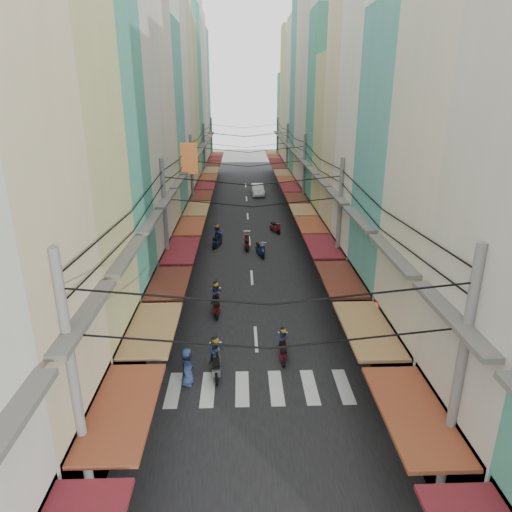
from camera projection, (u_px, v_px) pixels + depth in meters
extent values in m
plane|color=slate|center=(255.00, 320.00, 24.41)|extent=(160.00, 160.00, 0.00)
cube|color=black|center=(248.00, 222.00, 43.23)|extent=(10.00, 80.00, 0.02)
cube|color=gray|center=(179.00, 222.00, 43.02)|extent=(3.00, 80.00, 0.06)
cube|color=gray|center=(316.00, 221.00, 43.44)|extent=(3.00, 80.00, 0.06)
cube|color=silver|center=(174.00, 390.00, 18.64)|extent=(0.55, 2.40, 0.01)
cube|color=silver|center=(208.00, 389.00, 18.68)|extent=(0.55, 2.40, 0.01)
cube|color=silver|center=(242.00, 388.00, 18.73)|extent=(0.55, 2.40, 0.01)
cube|color=silver|center=(276.00, 388.00, 18.77)|extent=(0.55, 2.40, 0.01)
cube|color=silver|center=(310.00, 387.00, 18.82)|extent=(0.55, 2.40, 0.01)
cube|color=silver|center=(344.00, 386.00, 18.86)|extent=(0.55, 2.40, 0.01)
cube|color=black|center=(76.00, 450.00, 13.36)|extent=(1.20, 4.53, 3.20)
cube|color=brown|center=(122.00, 409.00, 12.94)|extent=(1.80, 4.34, 0.12)
cube|color=#595651|center=(86.00, 314.00, 11.91)|extent=(0.50, 4.24, 0.15)
cube|color=tan|center=(27.00, 203.00, 15.60)|extent=(6.00, 4.70, 15.81)
cube|color=black|center=(116.00, 361.00, 17.79)|extent=(1.20, 4.52, 3.20)
cube|color=olive|center=(152.00, 329.00, 17.37)|extent=(1.80, 4.33, 0.12)
cube|color=#595651|center=(128.00, 255.00, 16.34)|extent=(0.50, 4.23, 0.15)
cube|color=teal|center=(67.00, 139.00, 19.26)|extent=(6.00, 4.30, 19.25)
cube|color=black|center=(140.00, 310.00, 22.03)|extent=(1.20, 4.13, 3.20)
cube|color=#542318|center=(169.00, 283.00, 21.61)|extent=(1.80, 3.96, 0.12)
cube|color=#595651|center=(151.00, 222.00, 20.58)|extent=(0.50, 3.87, 0.15)
cube|color=#BCB7AC|center=(97.00, 114.00, 23.42)|extent=(6.00, 5.14, 20.93)
cube|color=black|center=(157.00, 273.00, 26.47)|extent=(1.20, 4.94, 3.20)
cube|color=maroon|center=(181.00, 250.00, 26.05)|extent=(1.80, 4.73, 0.12)
cube|color=#595651|center=(166.00, 199.00, 25.03)|extent=(0.50, 4.63, 0.15)
cube|color=beige|center=(124.00, 140.00, 28.76)|extent=(6.00, 4.95, 17.43)
cube|color=black|center=(169.00, 246.00, 31.23)|extent=(1.20, 4.75, 3.20)
cube|color=brown|center=(190.00, 226.00, 30.80)|extent=(1.80, 4.56, 0.12)
cube|color=#595651|center=(178.00, 182.00, 29.78)|extent=(0.50, 4.46, 0.15)
cube|color=teal|center=(141.00, 141.00, 33.63)|extent=(6.00, 4.99, 16.32)
cube|color=black|center=(179.00, 226.00, 35.91)|extent=(1.20, 4.80, 3.20)
cube|color=olive|center=(197.00, 209.00, 35.49)|extent=(1.80, 4.60, 0.12)
cube|color=#595651|center=(186.00, 170.00, 34.46)|extent=(0.50, 4.50, 0.15)
cube|color=silver|center=(149.00, 94.00, 37.07)|extent=(6.00, 4.65, 22.87)
cube|color=black|center=(185.00, 211.00, 40.45)|extent=(1.20, 4.46, 3.20)
cube|color=#542318|center=(202.00, 196.00, 40.03)|extent=(1.80, 4.27, 0.12)
cube|color=#595651|center=(193.00, 161.00, 39.00)|extent=(0.50, 4.18, 0.15)
cube|color=beige|center=(160.00, 107.00, 41.94)|extent=(6.00, 4.89, 20.58)
cube|color=black|center=(191.00, 200.00, 44.94)|extent=(1.20, 4.70, 3.20)
cube|color=maroon|center=(205.00, 185.00, 44.52)|extent=(1.80, 4.50, 0.12)
cube|color=#595651|center=(197.00, 154.00, 43.49)|extent=(0.50, 4.40, 0.15)
cube|color=tan|center=(168.00, 117.00, 46.74)|extent=(6.00, 4.52, 18.44)
cube|color=black|center=(195.00, 190.00, 49.37)|extent=(1.20, 4.34, 3.20)
cube|color=brown|center=(209.00, 177.00, 48.95)|extent=(1.80, 4.16, 0.12)
cube|color=#595651|center=(201.00, 149.00, 47.92)|extent=(0.50, 4.07, 0.15)
cube|color=teal|center=(174.00, 105.00, 50.94)|extent=(6.00, 5.20, 20.63)
cube|color=black|center=(199.00, 182.00, 53.94)|extent=(1.20, 4.99, 3.20)
cube|color=olive|center=(211.00, 170.00, 53.52)|extent=(1.80, 4.78, 0.12)
cube|color=#595651|center=(205.00, 144.00, 52.49)|extent=(0.50, 4.68, 0.15)
cube|color=#BCB7AC|center=(179.00, 90.00, 55.20)|extent=(6.00, 4.94, 23.70)
cube|color=black|center=(202.00, 175.00, 58.71)|extent=(1.20, 4.74, 3.20)
cube|color=#542318|center=(214.00, 164.00, 58.29)|extent=(1.80, 4.55, 0.12)
cube|color=#595651|center=(208.00, 140.00, 57.26)|extent=(0.50, 4.45, 0.15)
cube|color=beige|center=(184.00, 101.00, 60.29)|extent=(6.00, 4.96, 21.12)
cube|color=black|center=(205.00, 169.00, 63.37)|extent=(1.20, 4.76, 3.20)
cube|color=maroon|center=(215.00, 159.00, 62.95)|extent=(1.80, 4.56, 0.12)
cube|color=#595651|center=(210.00, 136.00, 61.92)|extent=(0.50, 4.46, 0.15)
cube|color=teal|center=(188.00, 105.00, 65.20)|extent=(6.00, 5.04, 19.90)
cube|color=black|center=(207.00, 164.00, 68.08)|extent=(1.20, 4.84, 3.20)
cube|color=brown|center=(217.00, 154.00, 67.66)|extent=(1.80, 4.64, 0.12)
cube|color=#595651|center=(212.00, 133.00, 66.63)|extent=(0.50, 4.54, 0.15)
cube|color=brown|center=(189.00, 158.00, 33.22)|extent=(1.20, 0.40, 2.20)
cube|color=black|center=(458.00, 451.00, 13.32)|extent=(1.20, 4.54, 3.20)
cube|color=brown|center=(413.00, 412.00, 12.80)|extent=(1.80, 4.35, 0.12)
cube|color=#595651|center=(451.00, 316.00, 11.81)|extent=(0.50, 4.25, 0.15)
cube|color=beige|center=(507.00, 102.00, 14.74)|extent=(6.00, 4.97, 22.38)
cube|color=black|center=(402.00, 360.00, 17.88)|extent=(1.20, 4.78, 3.20)
cube|color=olive|center=(367.00, 329.00, 17.36)|extent=(1.80, 4.58, 0.12)
cube|color=#595651|center=(392.00, 254.00, 16.38)|extent=(0.50, 4.48, 0.15)
cube|color=teal|center=(432.00, 185.00, 20.68)|extent=(6.00, 5.03, 15.08)
cube|color=black|center=(368.00, 304.00, 22.59)|extent=(1.20, 4.83, 3.20)
cube|color=#542318|center=(340.00, 279.00, 22.08)|extent=(1.80, 4.63, 0.12)
cube|color=#595651|center=(358.00, 218.00, 21.09)|extent=(0.50, 4.53, 0.15)
cube|color=silver|center=(403.00, 106.00, 24.20)|extent=(6.00, 4.79, 21.66)
cube|color=black|center=(346.00, 268.00, 27.22)|extent=(1.20, 4.60, 3.20)
cube|color=maroon|center=(323.00, 247.00, 26.70)|extent=(1.80, 4.41, 0.12)
cube|color=#595651|center=(337.00, 196.00, 25.71)|extent=(0.50, 4.31, 0.15)
cube|color=beige|center=(377.00, 112.00, 28.74)|extent=(6.00, 4.52, 20.74)
cube|color=black|center=(332.00, 244.00, 31.60)|extent=(1.20, 4.34, 3.20)
cube|color=brown|center=(311.00, 225.00, 31.08)|extent=(1.80, 4.16, 0.12)
cube|color=#595651|center=(323.00, 181.00, 30.10)|extent=(0.50, 4.07, 0.15)
cube|color=tan|center=(357.00, 156.00, 33.92)|extent=(6.00, 4.12, 14.13)
cube|color=black|center=(321.00, 227.00, 35.67)|extent=(1.20, 3.96, 3.20)
cube|color=olive|center=(303.00, 210.00, 35.16)|extent=(1.80, 3.79, 0.12)
cube|color=#595651|center=(313.00, 171.00, 34.17)|extent=(0.50, 3.71, 0.15)
cube|color=teal|center=(346.00, 128.00, 37.34)|extent=(6.00, 4.40, 17.68)
cube|color=black|center=(313.00, 214.00, 39.69)|extent=(1.20, 4.23, 3.20)
cube|color=#542318|center=(296.00, 198.00, 39.17)|extent=(1.80, 4.05, 0.12)
cube|color=#595651|center=(305.00, 163.00, 38.18)|extent=(0.50, 3.96, 0.15)
cube|color=#BCB7AC|center=(336.00, 96.00, 40.77)|extent=(6.00, 4.64, 22.59)
cube|color=black|center=(306.00, 202.00, 43.94)|extent=(1.20, 4.45, 3.20)
cube|color=maroon|center=(291.00, 188.00, 43.43)|extent=(1.80, 4.26, 0.12)
cube|color=#595651|center=(298.00, 156.00, 42.44)|extent=(0.50, 4.17, 0.15)
cube|color=beige|center=(327.00, 103.00, 45.06)|extent=(6.00, 4.00, 21.25)
cube|color=black|center=(300.00, 193.00, 48.01)|extent=(1.20, 3.84, 3.20)
cube|color=brown|center=(286.00, 180.00, 47.49)|extent=(1.80, 3.68, 0.12)
cube|color=#595651|center=(293.00, 150.00, 46.51)|extent=(0.50, 3.60, 0.15)
cube|color=teal|center=(320.00, 97.00, 49.12)|extent=(6.00, 5.01, 22.33)
cube|color=black|center=(295.00, 185.00, 52.25)|extent=(1.20, 4.81, 3.20)
cube|color=olive|center=(282.00, 173.00, 51.73)|extent=(1.80, 4.61, 0.12)
cube|color=#595651|center=(289.00, 146.00, 50.75)|extent=(0.50, 4.51, 0.15)
cube|color=silver|center=(312.00, 108.00, 54.27)|extent=(6.00, 5.00, 19.71)
cube|color=black|center=(291.00, 177.00, 56.96)|extent=(1.20, 4.80, 3.20)
cube|color=#542318|center=(279.00, 166.00, 56.44)|extent=(1.80, 4.60, 0.12)
cube|color=#595651|center=(285.00, 141.00, 55.46)|extent=(0.50, 4.50, 0.15)
cube|color=beige|center=(307.00, 118.00, 59.13)|extent=(6.00, 4.32, 16.86)
cube|color=black|center=(287.00, 171.00, 61.35)|extent=(1.20, 4.15, 3.20)
cube|color=maroon|center=(276.00, 161.00, 60.83)|extent=(1.80, 3.97, 0.12)
cube|color=#595651|center=(281.00, 138.00, 59.85)|extent=(0.50, 3.89, 0.15)
cube|color=tan|center=(303.00, 105.00, 62.69)|extent=(6.00, 4.33, 19.96)
cube|color=black|center=(284.00, 167.00, 65.42)|extent=(1.20, 4.16, 3.20)
cube|color=brown|center=(274.00, 157.00, 64.90)|extent=(1.80, 3.99, 0.12)
cube|color=#595651|center=(279.00, 135.00, 63.92)|extent=(0.50, 3.90, 0.15)
cube|color=teal|center=(298.00, 124.00, 67.96)|extent=(6.00, 4.88, 14.34)
cube|color=black|center=(281.00, 162.00, 69.76)|extent=(1.20, 4.68, 3.20)
cube|color=olive|center=(272.00, 153.00, 69.24)|extent=(1.80, 4.49, 0.12)
cube|color=#595651|center=(276.00, 132.00, 68.25)|extent=(0.50, 4.39, 0.15)
cylinder|color=slate|center=(77.00, 400.00, 11.58)|extent=(0.26, 0.26, 8.20)
cylinder|color=slate|center=(456.00, 392.00, 11.89)|extent=(0.26, 0.26, 8.20)
cylinder|color=slate|center=(166.00, 232.00, 25.70)|extent=(0.26, 0.26, 8.20)
cylinder|color=slate|center=(339.00, 230.00, 26.01)|extent=(0.26, 0.26, 8.20)
cylinder|color=slate|center=(192.00, 183.00, 39.82)|extent=(0.26, 0.26, 8.20)
cylinder|color=slate|center=(304.00, 182.00, 40.14)|extent=(0.26, 0.26, 8.20)
cylinder|color=slate|center=(205.00, 160.00, 53.95)|extent=(0.26, 0.26, 8.20)
cylinder|color=slate|center=(287.00, 159.00, 54.26)|extent=(0.26, 0.26, 8.20)
cylinder|color=slate|center=(212.00, 146.00, 68.07)|extent=(0.26, 0.26, 8.20)
cylinder|color=slate|center=(277.00, 146.00, 68.38)|extent=(0.26, 0.26, 8.20)
imported|color=white|center=(258.00, 195.00, 54.56)|extent=(4.76, 2.05, 1.65)
imported|color=black|center=(364.00, 315.00, 24.96)|extent=(1.72, 1.07, 1.11)
cylinder|color=black|center=(217.00, 361.00, 20.19)|extent=(0.11, 0.55, 0.55)
cylinder|color=black|center=(215.00, 379.00, 18.91)|extent=(0.11, 0.55, 0.55)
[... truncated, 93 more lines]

